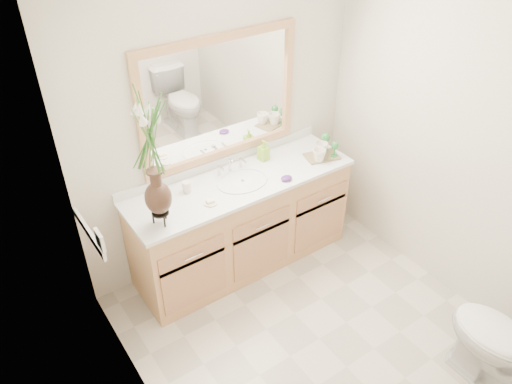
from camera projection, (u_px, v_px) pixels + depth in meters
floor at (319, 339)px, 3.63m from camera, size 2.60×2.60×0.00m
wall_back at (220, 123)px, 3.81m from camera, size 2.40×0.02×2.40m
wall_left at (146, 293)px, 2.38m from camera, size 0.02×2.60×2.40m
wall_right at (463, 149)px, 3.49m from camera, size 0.02×2.60×2.40m
vanity at (242, 224)px, 4.08m from camera, size 1.80×0.55×0.80m
counter at (241, 182)px, 3.84m from camera, size 1.84×0.57×0.03m
sink at (242, 187)px, 3.85m from camera, size 0.38×0.34×0.23m
mirror at (220, 99)px, 3.68m from camera, size 1.32×0.04×0.97m
switch_plate at (100, 240)px, 3.03m from camera, size 0.02×0.12×0.12m
toilet at (505, 348)px, 3.12m from camera, size 0.42×0.75×0.74m
flower_vase at (151, 147)px, 3.06m from camera, size 0.21×0.21×0.88m
tumbler at (187, 187)px, 3.69m from camera, size 0.07×0.07×0.09m
soap_dish at (211, 202)px, 3.58m from camera, size 0.10×0.10×0.03m
soap_bottle at (263, 151)px, 4.04m from camera, size 0.08×0.08×0.16m
purple_dish at (287, 178)px, 3.83m from camera, size 0.11×0.10×0.03m
tray at (322, 156)px, 4.11m from camera, size 0.31×0.24×0.01m
mug_left at (319, 155)px, 4.01m from camera, size 0.13×0.12×0.11m
mug_right at (321, 148)px, 4.10m from camera, size 0.15×0.14×0.11m
goblet_front at (335, 146)px, 4.05m from camera, size 0.06×0.06×0.13m
goblet_back at (326, 139)px, 4.12m from camera, size 0.07×0.07×0.16m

